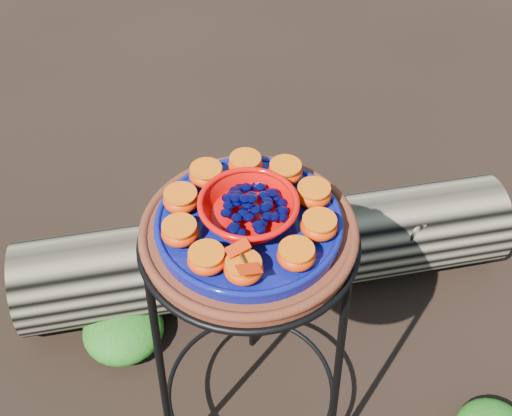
{
  "coord_description": "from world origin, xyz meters",
  "views": [
    {
      "loc": [
        0.02,
        -0.76,
        1.57
      ],
      "look_at": [
        0.01,
        0.0,
        0.78
      ],
      "focal_mm": 45.0,
      "sensor_mm": 36.0,
      "label": 1
    }
  ],
  "objects_px": {
    "cobalt_plate": "(249,224)",
    "terracotta_saucer": "(249,234)",
    "driftwood_log": "(267,251)",
    "plant_stand": "(250,344)",
    "red_bowl": "(249,211)"
  },
  "relations": [
    {
      "from": "cobalt_plate",
      "to": "terracotta_saucer",
      "type": "bearing_deg",
      "value": 0.0
    },
    {
      "from": "cobalt_plate",
      "to": "driftwood_log",
      "type": "xyz_separation_m",
      "value": [
        0.04,
        0.45,
        -0.61
      ]
    },
    {
      "from": "plant_stand",
      "to": "red_bowl",
      "type": "height_order",
      "value": "red_bowl"
    },
    {
      "from": "terracotta_saucer",
      "to": "driftwood_log",
      "type": "distance_m",
      "value": 0.74
    },
    {
      "from": "driftwood_log",
      "to": "terracotta_saucer",
      "type": "bearing_deg",
      "value": -95.34
    },
    {
      "from": "terracotta_saucer",
      "to": "red_bowl",
      "type": "xyz_separation_m",
      "value": [
        0.0,
        0.0,
        0.06
      ]
    },
    {
      "from": "plant_stand",
      "to": "terracotta_saucer",
      "type": "bearing_deg",
      "value": 0.0
    },
    {
      "from": "red_bowl",
      "to": "driftwood_log",
      "type": "xyz_separation_m",
      "value": [
        0.04,
        0.45,
        -0.64
      ]
    },
    {
      "from": "plant_stand",
      "to": "cobalt_plate",
      "type": "xyz_separation_m",
      "value": [
        0.0,
        0.0,
        0.39
      ]
    },
    {
      "from": "cobalt_plate",
      "to": "red_bowl",
      "type": "relative_size",
      "value": 2.0
    },
    {
      "from": "plant_stand",
      "to": "red_bowl",
      "type": "distance_m",
      "value": 0.43
    },
    {
      "from": "terracotta_saucer",
      "to": "driftwood_log",
      "type": "height_order",
      "value": "terracotta_saucer"
    },
    {
      "from": "driftwood_log",
      "to": "red_bowl",
      "type": "bearing_deg",
      "value": -95.34
    },
    {
      "from": "terracotta_saucer",
      "to": "cobalt_plate",
      "type": "xyz_separation_m",
      "value": [
        0.0,
        0.0,
        0.03
      ]
    },
    {
      "from": "red_bowl",
      "to": "driftwood_log",
      "type": "height_order",
      "value": "red_bowl"
    }
  ]
}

